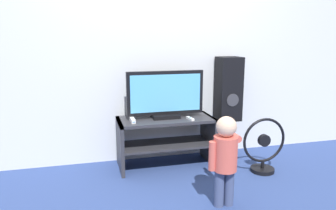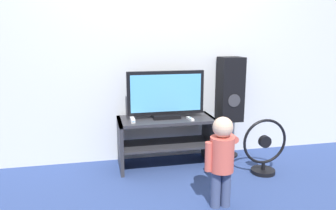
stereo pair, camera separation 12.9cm
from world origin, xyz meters
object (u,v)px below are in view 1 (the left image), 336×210
object	(u,v)px
speaker_tower	(228,91)
floor_fan	(264,148)
television	(165,95)
game_console	(132,120)
remote_primary	(190,119)
child	(225,154)

from	to	relation	value
speaker_tower	floor_fan	distance (m)	0.78
television	floor_fan	bearing A→B (deg)	-25.38
floor_fan	speaker_tower	bearing A→B (deg)	105.82
speaker_tower	floor_fan	world-z (taller)	speaker_tower
television	game_console	size ratio (longest dim) A/B	4.63
remote_primary	speaker_tower	distance (m)	0.65
television	floor_fan	xyz separation A→B (m)	(0.95, -0.45, -0.53)
television	speaker_tower	bearing A→B (deg)	8.46
remote_primary	floor_fan	distance (m)	0.83
floor_fan	remote_primary	bearing A→B (deg)	156.92
remote_primary	floor_fan	bearing A→B (deg)	-23.08
speaker_tower	television	bearing A→B (deg)	-171.54
television	remote_primary	world-z (taller)	television
television	game_console	distance (m)	0.44
game_console	speaker_tower	distance (m)	1.19
floor_fan	television	bearing A→B (deg)	154.62
game_console	child	distance (m)	1.11
child	floor_fan	size ratio (longest dim) A/B	1.33
speaker_tower	remote_primary	bearing A→B (deg)	-154.56
game_console	remote_primary	bearing A→B (deg)	-6.09
television	game_console	world-z (taller)	television
child	floor_fan	xyz separation A→B (m)	(0.69, 0.54, -0.20)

